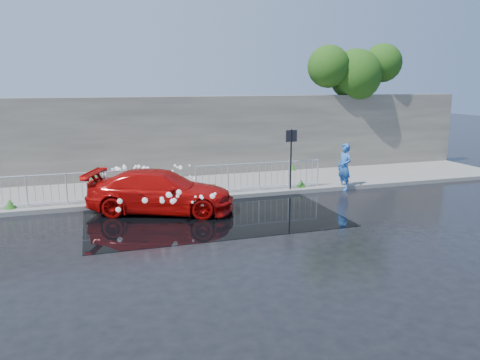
{
  "coord_description": "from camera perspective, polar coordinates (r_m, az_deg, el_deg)",
  "views": [
    {
      "loc": [
        -3.13,
        -13.24,
        4.27
      ],
      "look_at": [
        1.64,
        1.57,
        1.0
      ],
      "focal_mm": 35.0,
      "sensor_mm": 36.0,
      "label": 1
    }
  ],
  "objects": [
    {
      "name": "ground",
      "position": [
        14.26,
        -4.37,
        -5.59
      ],
      "size": [
        90.0,
        90.0,
        0.0
      ],
      "primitive_type": "plane",
      "color": "black",
      "rests_on": "ground"
    },
    {
      "name": "pavement",
      "position": [
        18.97,
        -7.92,
        -1.02
      ],
      "size": [
        30.0,
        4.0,
        0.15
      ],
      "primitive_type": "cube",
      "color": "slate",
      "rests_on": "ground"
    },
    {
      "name": "curb",
      "position": [
        17.06,
        -6.74,
        -2.43
      ],
      "size": [
        30.0,
        0.25,
        0.16
      ],
      "primitive_type": "cube",
      "color": "slate",
      "rests_on": "ground"
    },
    {
      "name": "retaining_wall",
      "position": [
        20.81,
        -9.13,
        5.18
      ],
      "size": [
        30.0,
        0.6,
        3.5
      ],
      "primitive_type": "cube",
      "color": "#555048",
      "rests_on": "pavement"
    },
    {
      "name": "puddle",
      "position": [
        15.3,
        -3.43,
        -4.34
      ],
      "size": [
        8.0,
        5.0,
        0.01
      ],
      "primitive_type": "cube",
      "color": "black",
      "rests_on": "ground"
    },
    {
      "name": "sign_post",
      "position": [
        18.09,
        6.25,
        3.7
      ],
      "size": [
        0.45,
        0.06,
        2.5
      ],
      "color": "black",
      "rests_on": "ground"
    },
    {
      "name": "tree",
      "position": [
        24.18,
        13.8,
        12.77
      ],
      "size": [
        4.98,
        2.56,
        6.16
      ],
      "color": "#332114",
      "rests_on": "ground"
    },
    {
      "name": "railing_left",
      "position": [
        16.98,
        -20.39,
        -0.9
      ],
      "size": [
        5.05,
        0.05,
        1.1
      ],
      "color": "silver",
      "rests_on": "pavement"
    },
    {
      "name": "railing_right",
      "position": [
        18.04,
        2.37,
        0.55
      ],
      "size": [
        5.05,
        0.05,
        1.1
      ],
      "color": "silver",
      "rests_on": "pavement"
    },
    {
      "name": "weeds",
      "position": [
        18.44,
        -8.79,
        -0.63
      ],
      "size": [
        12.17,
        3.93,
        0.42
      ],
      "color": "#1B5717",
      "rests_on": "pavement"
    },
    {
      "name": "water_spray",
      "position": [
        16.68,
        -9.95,
        -0.52
      ],
      "size": [
        3.62,
        5.75,
        1.04
      ],
      "color": "white",
      "rests_on": "ground"
    },
    {
      "name": "red_car",
      "position": [
        15.77,
        -9.62,
        -1.38
      ],
      "size": [
        5.22,
        3.62,
        1.4
      ],
      "primitive_type": "imported",
      "rotation": [
        0.0,
        0.0,
        1.19
      ],
      "color": "#A70806",
      "rests_on": "ground"
    },
    {
      "name": "person",
      "position": [
        19.17,
        12.61,
        1.58
      ],
      "size": [
        0.55,
        0.75,
        1.88
      ],
      "primitive_type": "imported",
      "rotation": [
        0.0,
        0.0,
        -1.41
      ],
      "color": "blue",
      "rests_on": "ground"
    }
  ]
}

